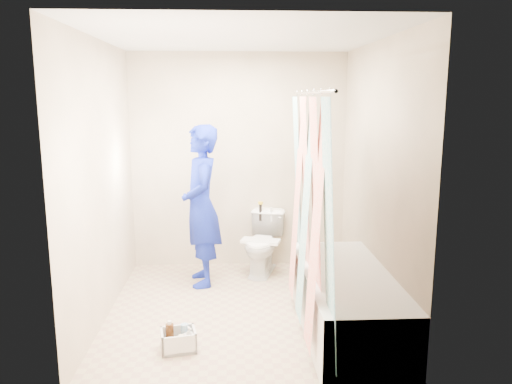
{
  "coord_description": "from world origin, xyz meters",
  "views": [
    {
      "loc": [
        -0.09,
        -4.27,
        1.92
      ],
      "look_at": [
        0.15,
        0.41,
        1.02
      ],
      "focal_mm": 35.0,
      "sensor_mm": 36.0,
      "label": 1
    }
  ],
  "objects_px": {
    "bathtub": "(345,299)",
    "toilet": "(263,243)",
    "plumber": "(201,206)",
    "cleaning_caddy": "(180,341)"
  },
  "relations": [
    {
      "from": "bathtub",
      "to": "plumber",
      "type": "bearing_deg",
      "value": 137.76
    },
    {
      "from": "bathtub",
      "to": "plumber",
      "type": "height_order",
      "value": "plumber"
    },
    {
      "from": "plumber",
      "to": "toilet",
      "type": "bearing_deg",
      "value": 103.49
    },
    {
      "from": "toilet",
      "to": "cleaning_caddy",
      "type": "bearing_deg",
      "value": -96.77
    },
    {
      "from": "bathtub",
      "to": "cleaning_caddy",
      "type": "distance_m",
      "value": 1.39
    },
    {
      "from": "cleaning_caddy",
      "to": "plumber",
      "type": "bearing_deg",
      "value": 75.12
    },
    {
      "from": "bathtub",
      "to": "toilet",
      "type": "relative_size",
      "value": 2.62
    },
    {
      "from": "bathtub",
      "to": "plumber",
      "type": "distance_m",
      "value": 1.77
    },
    {
      "from": "bathtub",
      "to": "cleaning_caddy",
      "type": "relative_size",
      "value": 5.86
    },
    {
      "from": "plumber",
      "to": "bathtub",
      "type": "bearing_deg",
      "value": 38.12
    }
  ]
}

